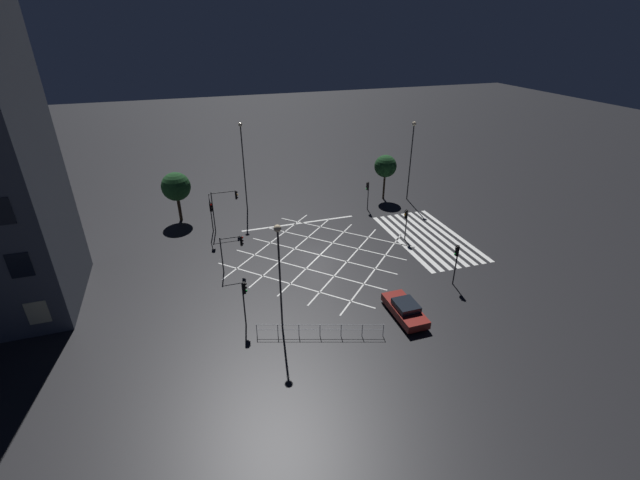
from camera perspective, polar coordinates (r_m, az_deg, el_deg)
name	(u,v)px	position (r m, az deg, el deg)	size (l,w,h in m)	color
ground_plane	(320,255)	(41.46, 0.00, -2.01)	(200.00, 200.00, 0.00)	black
road_markings	(392,241)	(44.56, 9.55, -0.20)	(19.19, 24.88, 0.01)	silver
traffic_light_median_north	(233,246)	(38.48, -11.49, -0.74)	(0.36, 2.08, 3.53)	#2D2D30
traffic_light_se_cross	(368,190)	(50.89, 6.37, 6.64)	(0.36, 0.39, 3.45)	#2D2D30
traffic_light_sw_cross	(456,257)	(37.46, 17.70, -2.15)	(0.36, 0.39, 3.77)	#2D2D30
traffic_light_median_south	(406,218)	(44.22, 11.38, 2.84)	(0.36, 0.39, 3.33)	#2D2D30
traffic_light_nw_cross	(244,295)	(31.48, -10.05, -7.18)	(0.36, 0.39, 3.79)	#2D2D30
traffic_light_ne_main	(211,208)	(45.21, -14.33, 4.09)	(2.43, 0.36, 4.26)	#2D2D30
traffic_light_ne_cross	(225,201)	(46.13, -12.50, 5.05)	(0.36, 2.80, 4.51)	#2D2D30
street_lamp_east	(279,258)	(29.06, -5.49, -2.46)	(0.51, 0.51, 8.47)	#2D2D30
street_lamp_west	(412,148)	(53.64, 12.13, 11.89)	(0.49, 0.49, 9.71)	#2D2D30
street_lamp_far	(243,155)	(49.97, -10.25, 11.04)	(0.46, 0.46, 10.32)	#2D2D30
street_tree_near	(385,166)	(53.91, 8.72, 9.68)	(2.74, 2.74, 5.64)	#38281C
street_tree_far	(176,187)	(49.77, -18.65, 6.74)	(3.15, 3.15, 5.60)	#38281C
waiting_car	(405,309)	(33.73, 11.26, -9.06)	(4.58, 1.83, 1.28)	maroon
pedestrian_railing	(320,328)	(31.20, 0.00, -11.72)	(2.88, 8.68, 1.05)	#9EA0A5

